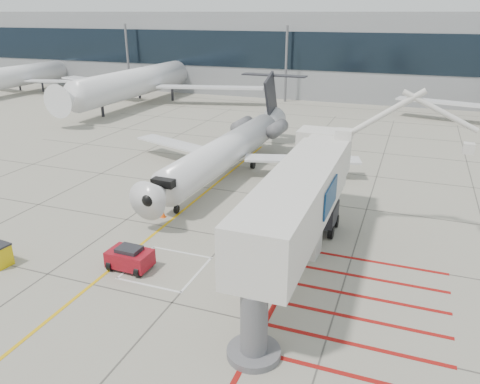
% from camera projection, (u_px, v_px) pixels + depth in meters
% --- Properties ---
extents(ground_plane, '(260.00, 260.00, 0.00)m').
position_uv_depth(ground_plane, '(204.00, 266.00, 27.55)').
color(ground_plane, gray).
rests_on(ground_plane, ground).
extents(regional_jet, '(24.57, 30.52, 7.80)m').
position_uv_depth(regional_jet, '(216.00, 140.00, 39.40)').
color(regional_jet, silver).
rests_on(regional_jet, ground_plane).
extents(jet_bridge, '(9.68, 20.42, 8.16)m').
position_uv_depth(jet_bridge, '(297.00, 210.00, 25.00)').
color(jet_bridge, silver).
rests_on(jet_bridge, ground_plane).
extents(pushback_tug, '(2.54, 1.62, 1.46)m').
position_uv_depth(pushback_tug, '(130.00, 257.00, 27.01)').
color(pushback_tug, maroon).
rests_on(pushback_tug, ground_plane).
extents(baggage_cart, '(1.82, 1.22, 1.10)m').
position_uv_depth(baggage_cart, '(262.00, 231.00, 30.69)').
color(baggage_cart, slate).
rests_on(baggage_cart, ground_plane).
extents(ground_power_unit, '(2.66, 1.65, 2.04)m').
position_uv_depth(ground_power_unit, '(299.00, 238.00, 28.70)').
color(ground_power_unit, beige).
rests_on(ground_power_unit, ground_plane).
extents(cone_nose, '(0.38, 0.38, 0.53)m').
position_uv_depth(cone_nose, '(163.00, 214.00, 33.97)').
color(cone_nose, '#FC520D').
rests_on(cone_nose, ground_plane).
extents(cone_side, '(0.37, 0.37, 0.51)m').
position_uv_depth(cone_side, '(272.00, 212.00, 34.29)').
color(cone_side, '#FF530D').
rests_on(cone_side, ground_plane).
extents(terminal_building, '(180.00, 28.00, 14.00)m').
position_uv_depth(terminal_building, '(419.00, 54.00, 82.89)').
color(terminal_building, gray).
rests_on(terminal_building, ground_plane).
extents(terminal_glass_band, '(180.00, 0.10, 6.00)m').
position_uv_depth(terminal_glass_band, '(419.00, 54.00, 70.26)').
color(terminal_glass_band, black).
rests_on(terminal_glass_band, ground_plane).
extents(bg_aircraft_a, '(32.96, 36.62, 10.99)m').
position_uv_depth(bg_aircraft_a, '(20.00, 62.00, 84.65)').
color(bg_aircraft_a, silver).
rests_on(bg_aircraft_a, ground_plane).
extents(bg_aircraft_b, '(38.27, 42.53, 12.76)m').
position_uv_depth(bg_aircraft_b, '(147.00, 62.00, 75.62)').
color(bg_aircraft_b, silver).
rests_on(bg_aircraft_b, ground_plane).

